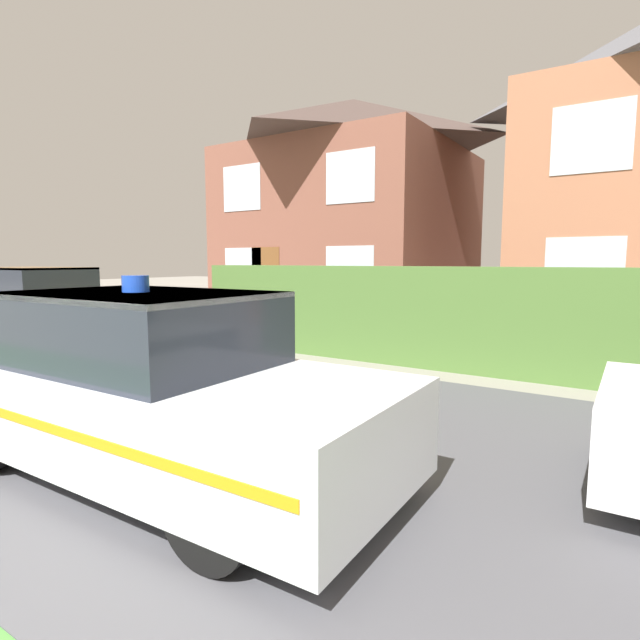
{
  "coord_description": "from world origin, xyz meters",
  "views": [
    {
      "loc": [
        2.72,
        0.41,
        1.71
      ],
      "look_at": [
        -0.32,
        5.06,
        1.05
      ],
      "focal_mm": 28.0,
      "sensor_mm": 36.0,
      "label": 1
    }
  ],
  "objects": [
    {
      "name": "house_left",
      "position": [
        -5.49,
        14.92,
        3.48
      ],
      "size": [
        6.9,
        7.03,
        6.84
      ],
      "color": "brown",
      "rests_on": "ground"
    },
    {
      "name": "neighbour_car_far",
      "position": [
        -7.22,
        5.44,
        0.76
      ],
      "size": [
        4.54,
        1.6,
        1.58
      ],
      "rotation": [
        0.0,
        0.0,
        -0.0
      ],
      "color": "black",
      "rests_on": "road_strip"
    },
    {
      "name": "police_car",
      "position": [
        -0.53,
        2.96,
        0.71
      ],
      "size": [
        4.02,
        1.71,
        1.58
      ],
      "rotation": [
        0.0,
        0.0,
        0.02
      ],
      "color": "black",
      "rests_on": "road_strip"
    },
    {
      "name": "road_strip",
      "position": [
        0.0,
        4.28,
        0.01
      ],
      "size": [
        28.0,
        5.77,
        0.01
      ],
      "primitive_type": "cube",
      "color": "#4C4C51",
      "rests_on": "ground"
    },
    {
      "name": "garden_hedge",
      "position": [
        -0.46,
        8.08,
        0.81
      ],
      "size": [
        8.64,
        0.56,
        1.62
      ],
      "primitive_type": "cube",
      "color": "#4C7233",
      "rests_on": "ground"
    }
  ]
}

